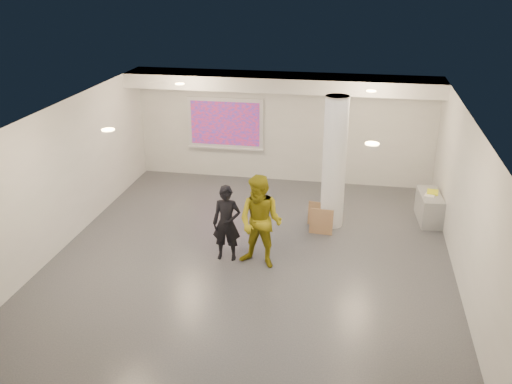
% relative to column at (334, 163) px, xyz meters
% --- Properties ---
extents(floor, '(8.00, 9.00, 0.01)m').
position_rel_column_xyz_m(floor, '(-1.50, -1.80, -1.50)').
color(floor, '#3A3C42').
rests_on(floor, ground).
extents(ceiling, '(8.00, 9.00, 0.01)m').
position_rel_column_xyz_m(ceiling, '(-1.50, -1.80, 1.50)').
color(ceiling, white).
rests_on(ceiling, floor).
extents(wall_back, '(8.00, 0.01, 3.00)m').
position_rel_column_xyz_m(wall_back, '(-1.50, 2.70, 0.00)').
color(wall_back, silver).
rests_on(wall_back, floor).
extents(wall_front, '(8.00, 0.01, 3.00)m').
position_rel_column_xyz_m(wall_front, '(-1.50, -6.30, 0.00)').
color(wall_front, silver).
rests_on(wall_front, floor).
extents(wall_left, '(0.01, 9.00, 3.00)m').
position_rel_column_xyz_m(wall_left, '(-5.50, -1.80, 0.00)').
color(wall_left, silver).
rests_on(wall_left, floor).
extents(wall_right, '(0.01, 9.00, 3.00)m').
position_rel_column_xyz_m(wall_right, '(2.50, -1.80, 0.00)').
color(wall_right, silver).
rests_on(wall_right, floor).
extents(soffit_band, '(8.00, 1.10, 0.36)m').
position_rel_column_xyz_m(soffit_band, '(-1.50, 2.15, 1.32)').
color(soffit_band, silver).
rests_on(soffit_band, ceiling).
extents(downlight_nw, '(0.22, 0.22, 0.02)m').
position_rel_column_xyz_m(downlight_nw, '(-3.70, 0.70, 1.48)').
color(downlight_nw, '#FFD382').
rests_on(downlight_nw, ceiling).
extents(downlight_ne, '(0.22, 0.22, 0.02)m').
position_rel_column_xyz_m(downlight_ne, '(0.70, 0.70, 1.48)').
color(downlight_ne, '#FFD382').
rests_on(downlight_ne, ceiling).
extents(downlight_sw, '(0.22, 0.22, 0.02)m').
position_rel_column_xyz_m(downlight_sw, '(-3.70, -3.30, 1.48)').
color(downlight_sw, '#FFD382').
rests_on(downlight_sw, ceiling).
extents(downlight_se, '(0.22, 0.22, 0.02)m').
position_rel_column_xyz_m(downlight_se, '(0.70, -3.30, 1.48)').
color(downlight_se, '#FFD382').
rests_on(downlight_se, ceiling).
extents(column, '(0.52, 0.52, 3.00)m').
position_rel_column_xyz_m(column, '(0.00, 0.00, 0.00)').
color(column, white).
rests_on(column, floor).
extents(projection_screen, '(2.10, 0.13, 1.42)m').
position_rel_column_xyz_m(projection_screen, '(-3.10, 2.65, 0.03)').
color(projection_screen, silver).
rests_on(projection_screen, wall_back).
extents(credenza, '(0.56, 1.17, 0.67)m').
position_rel_column_xyz_m(credenza, '(2.22, 0.63, -1.17)').
color(credenza, gray).
rests_on(credenza, floor).
extents(papers_stack, '(0.28, 0.32, 0.02)m').
position_rel_column_xyz_m(papers_stack, '(2.19, 0.56, -0.83)').
color(papers_stack, white).
rests_on(papers_stack, credenza).
extents(postit_pad, '(0.29, 0.36, 0.03)m').
position_rel_column_xyz_m(postit_pad, '(2.27, 0.72, -0.82)').
color(postit_pad, yellow).
rests_on(postit_pad, credenza).
extents(cardboard_back, '(0.51, 0.18, 0.55)m').
position_rel_column_xyz_m(cardboard_back, '(-0.28, -0.08, -1.22)').
color(cardboard_back, '#8C6745').
rests_on(cardboard_back, floor).
extents(cardboard_front, '(0.52, 0.18, 0.57)m').
position_rel_column_xyz_m(cardboard_front, '(-0.19, -0.51, -1.22)').
color(cardboard_front, '#8C6745').
rests_on(cardboard_front, floor).
extents(woman, '(0.59, 0.40, 1.57)m').
position_rel_column_xyz_m(woman, '(-1.98, -2.01, -0.72)').
color(woman, black).
rests_on(woman, floor).
extents(man, '(1.06, 0.91, 1.88)m').
position_rel_column_xyz_m(man, '(-1.27, -2.16, -0.56)').
color(man, '#968913').
rests_on(man, floor).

